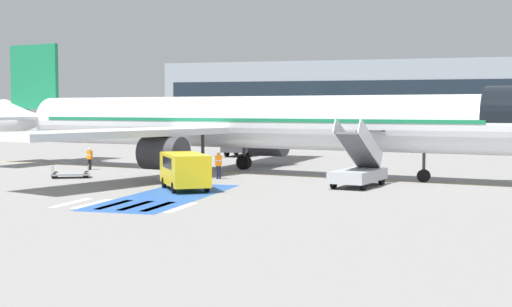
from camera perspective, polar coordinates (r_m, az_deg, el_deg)
name	(u,v)px	position (r m, az deg, el deg)	size (l,w,h in m)	color
ground_plane	(246,174)	(51.70, -0.83, -1.68)	(600.00, 600.00, 0.00)	gray
apron_leadline_yellow	(245,173)	(52.44, -0.90, -1.60)	(0.20, 81.92, 0.01)	gold
apron_stand_patch_blue	(167,196)	(39.16, -7.13, -3.42)	(4.31, 12.79, 0.01)	#2856A8
apron_walkway_bar_0	(71,203)	(37.43, -14.56, -3.84)	(0.44, 3.60, 0.01)	silver
apron_walkway_bar_1	(92,204)	(36.83, -12.96, -3.93)	(0.44, 3.60, 0.01)	silver
apron_walkway_bar_2	(114,205)	(36.26, -11.30, -4.03)	(0.44, 3.60, 0.01)	silver
apron_walkway_bar_3	(136,206)	(35.72, -9.60, -4.13)	(0.44, 3.60, 0.01)	silver
apron_walkway_bar_4	(158,206)	(35.21, -7.84, -4.22)	(0.44, 3.60, 0.01)	silver
apron_walkway_bar_5	(181,207)	(34.74, -6.03, -4.31)	(0.44, 3.60, 0.01)	silver
airliner	(237,123)	(52.54, -1.52, 2.49)	(47.51, 36.43, 10.28)	silver
boarding_stairs_forward	(359,170)	(43.99, 8.20, -1.32)	(3.13, 5.51, 4.24)	#ADB2BA
fuel_tanker	(250,138)	(73.87, -0.49, 1.26)	(2.95, 10.84, 3.40)	#38383D
service_van_0	(185,168)	(42.02, -5.73, -1.18)	(4.41, 5.11, 2.14)	yellow
baggage_cart	(71,174)	(50.77, -14.61, -1.61)	(3.00, 2.53, 0.87)	gray
ground_crew_0	(219,163)	(48.28, -3.02, -0.78)	(0.49, 0.42, 1.86)	#191E38
ground_crew_1	(90,157)	(56.92, -13.17, -0.29)	(0.47, 0.33, 1.71)	black
terminal_building	(404,98)	(134.71, 11.74, 4.40)	(90.46, 12.10, 13.46)	#89939E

